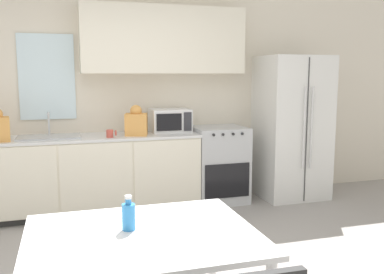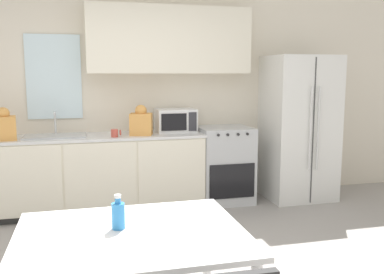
{
  "view_description": "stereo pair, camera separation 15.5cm",
  "coord_description": "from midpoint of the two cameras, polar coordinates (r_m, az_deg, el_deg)",
  "views": [
    {
      "loc": [
        -0.54,
        -2.9,
        1.59
      ],
      "look_at": [
        0.51,
        0.58,
        1.05
      ],
      "focal_mm": 40.0,
      "sensor_mm": 36.0,
      "label": 1
    },
    {
      "loc": [
        -0.39,
        -2.94,
        1.59
      ],
      "look_at": [
        0.51,
        0.58,
        1.05
      ],
      "focal_mm": 40.0,
      "sensor_mm": 36.0,
      "label": 2
    }
  ],
  "objects": [
    {
      "name": "microwave",
      "position": [
        5.17,
        -1.36,
        2.24
      ],
      "size": [
        0.47,
        0.37,
        0.28
      ],
      "color": "silver",
      "rests_on": "kitchen_counter"
    },
    {
      "name": "kitchen_counter",
      "position": [
        5.06,
        -11.3,
        -4.72
      ],
      "size": [
        2.4,
        0.63,
        0.89
      ],
      "color": "#333333",
      "rests_on": "ground_plane"
    },
    {
      "name": "grocery_bag_0",
      "position": [
        4.89,
        -22.97,
        1.35
      ],
      "size": [
        0.27,
        0.24,
        0.35
      ],
      "rotation": [
        0.0,
        0.0,
        0.14
      ],
      "color": "#DB994C",
      "rests_on": "kitchen_counter"
    },
    {
      "name": "dining_table",
      "position": [
        2.4,
        -6.19,
        -14.55
      ],
      "size": [
        1.22,
        0.96,
        0.75
      ],
      "color": "white",
      "rests_on": "ground_plane"
    },
    {
      "name": "drink_bottle",
      "position": [
        2.4,
        -7.96,
        -10.25
      ],
      "size": [
        0.07,
        0.07,
        0.19
      ],
      "color": "#338CD8",
      "rests_on": "dining_table"
    },
    {
      "name": "oven_range",
      "position": [
        5.35,
        5.15,
        -3.67
      ],
      "size": [
        0.64,
        0.62,
        0.94
      ],
      "color": "#B7BABC",
      "rests_on": "ground_plane"
    },
    {
      "name": "refrigerator",
      "position": [
        5.62,
        14.78,
        1.19
      ],
      "size": [
        0.82,
        0.76,
        1.81
      ],
      "color": "silver",
      "rests_on": "ground_plane"
    },
    {
      "name": "wall_back",
      "position": [
        5.25,
        -7.98,
        7.16
      ],
      "size": [
        12.0,
        0.38,
        2.7
      ],
      "color": "beige",
      "rests_on": "ground_plane"
    },
    {
      "name": "coffee_mug",
      "position": [
        4.81,
        -9.3,
        0.52
      ],
      "size": [
        0.11,
        0.08,
        0.09
      ],
      "color": "#BF4C3F",
      "rests_on": "kitchen_counter"
    },
    {
      "name": "grocery_bag_1",
      "position": [
        4.92,
        -5.91,
        2.0
      ],
      "size": [
        0.29,
        0.26,
        0.35
      ],
      "rotation": [
        0.0,
        0.0,
        -0.25
      ],
      "color": "#DB994C",
      "rests_on": "kitchen_counter"
    },
    {
      "name": "kitchen_sink",
      "position": [
        4.98,
        -16.95,
        0.22
      ],
      "size": [
        0.68,
        0.38,
        0.27
      ],
      "color": "#B7BABC",
      "rests_on": "kitchen_counter"
    }
  ]
}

